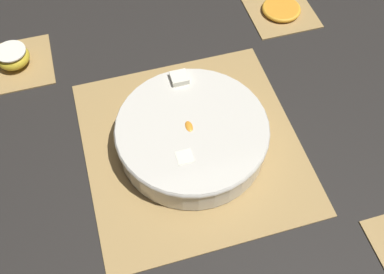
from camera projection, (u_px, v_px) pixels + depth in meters
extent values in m
plane|color=black|center=(192.00, 146.00, 0.84)|extent=(6.00, 6.00, 0.00)
cube|color=#A8844C|center=(192.00, 145.00, 0.83)|extent=(0.41, 0.39, 0.01)
cube|color=#3D2D19|center=(219.00, 224.00, 0.75)|extent=(0.01, 0.38, 0.00)
cube|color=#3D2D19|center=(212.00, 202.00, 0.77)|extent=(0.01, 0.38, 0.00)
cube|color=#3D2D19|center=(205.00, 182.00, 0.79)|extent=(0.01, 0.38, 0.00)
cube|color=#3D2D19|center=(198.00, 163.00, 0.81)|extent=(0.01, 0.38, 0.00)
cube|color=#3D2D19|center=(192.00, 144.00, 0.83)|extent=(0.01, 0.38, 0.00)
cube|color=#3D2D19|center=(186.00, 127.00, 0.86)|extent=(0.01, 0.38, 0.00)
cube|color=#3D2D19|center=(180.00, 111.00, 0.88)|extent=(0.01, 0.38, 0.00)
cube|color=#3D2D19|center=(175.00, 95.00, 0.90)|extent=(0.01, 0.38, 0.00)
cube|color=#3D2D19|center=(170.00, 80.00, 0.92)|extent=(0.01, 0.38, 0.00)
cube|color=#A8844C|center=(281.00, 12.00, 1.04)|extent=(0.15, 0.15, 0.01)
cube|color=#3D2D19|center=(288.00, 24.00, 1.02)|extent=(0.00, 0.15, 0.00)
cube|color=#3D2D19|center=(283.00, 15.00, 1.03)|extent=(0.00, 0.15, 0.00)
cube|color=#3D2D19|center=(279.00, 7.00, 1.05)|extent=(0.00, 0.15, 0.00)
cube|color=#A8844C|center=(16.00, 64.00, 0.95)|extent=(0.15, 0.15, 0.01)
cube|color=#3D2D19|center=(17.00, 77.00, 0.93)|extent=(0.00, 0.15, 0.00)
cube|color=#3D2D19|center=(16.00, 64.00, 0.95)|extent=(0.00, 0.15, 0.00)
cube|color=#3D2D19|center=(15.00, 52.00, 0.97)|extent=(0.00, 0.15, 0.00)
cylinder|color=silver|center=(192.00, 135.00, 0.81)|extent=(0.27, 0.27, 0.06)
torus|color=silver|center=(192.00, 128.00, 0.79)|extent=(0.28, 0.28, 0.01)
cylinder|color=beige|center=(222.00, 173.00, 0.77)|extent=(0.03, 0.03, 0.01)
cylinder|color=beige|center=(173.00, 136.00, 0.79)|extent=(0.03, 0.03, 0.01)
cylinder|color=beige|center=(142.00, 120.00, 0.82)|extent=(0.03, 0.03, 0.01)
cylinder|color=beige|center=(205.00, 135.00, 0.78)|extent=(0.03, 0.03, 0.01)
cylinder|color=beige|center=(200.00, 121.00, 0.83)|extent=(0.03, 0.03, 0.01)
cylinder|color=beige|center=(225.00, 110.00, 0.83)|extent=(0.03, 0.03, 0.01)
cylinder|color=beige|center=(250.00, 116.00, 0.81)|extent=(0.02, 0.02, 0.01)
cylinder|color=beige|center=(160.00, 112.00, 0.83)|extent=(0.02, 0.02, 0.01)
cylinder|color=beige|center=(190.00, 148.00, 0.77)|extent=(0.02, 0.02, 0.01)
cylinder|color=beige|center=(236.00, 98.00, 0.83)|extent=(0.03, 0.03, 0.01)
cube|color=white|center=(164.00, 99.00, 0.86)|extent=(0.02, 0.02, 0.02)
cube|color=white|center=(179.00, 81.00, 0.85)|extent=(0.03, 0.03, 0.03)
cube|color=white|center=(185.00, 161.00, 0.76)|extent=(0.03, 0.03, 0.03)
cube|color=white|center=(189.00, 181.00, 0.77)|extent=(0.03, 0.03, 0.03)
cube|color=white|center=(232.00, 132.00, 0.80)|extent=(0.02, 0.02, 0.02)
cube|color=white|center=(176.00, 111.00, 0.83)|extent=(0.03, 0.03, 0.03)
cube|color=white|center=(165.00, 150.00, 0.80)|extent=(0.02, 0.02, 0.02)
cube|color=white|center=(245.00, 156.00, 0.79)|extent=(0.03, 0.03, 0.03)
ellipsoid|color=orange|center=(168.00, 180.00, 0.74)|extent=(0.03, 0.02, 0.01)
ellipsoid|color=orange|center=(189.00, 129.00, 0.78)|extent=(0.03, 0.02, 0.01)
ellipsoid|color=orange|center=(144.00, 166.00, 0.78)|extent=(0.03, 0.02, 0.02)
ellipsoid|color=red|center=(143.00, 131.00, 0.80)|extent=(0.03, 0.02, 0.01)
ellipsoid|color=orange|center=(221.00, 129.00, 0.82)|extent=(0.03, 0.01, 0.01)
ellipsoid|color=orange|center=(190.00, 178.00, 0.74)|extent=(0.03, 0.02, 0.02)
ellipsoid|color=orange|center=(208.00, 147.00, 0.77)|extent=(0.03, 0.02, 0.01)
ellipsoid|color=gold|center=(13.00, 57.00, 0.93)|extent=(0.07, 0.07, 0.04)
cylinder|color=white|center=(10.00, 51.00, 0.92)|extent=(0.06, 0.06, 0.00)
cylinder|color=orange|center=(281.00, 9.00, 1.04)|extent=(0.08, 0.08, 0.01)
torus|color=#F4A82D|center=(281.00, 9.00, 1.04)|extent=(0.09, 0.09, 0.01)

